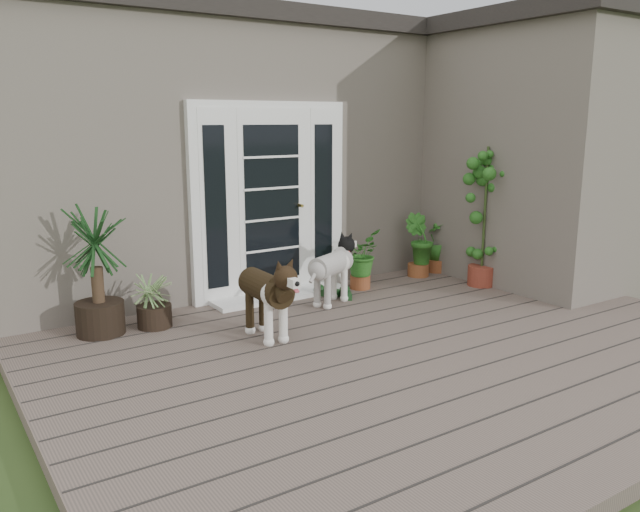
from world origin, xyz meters
TOP-DOWN VIEW (x-y plane):
  - deck at (0.00, 0.40)m, footprint 6.20×4.60m
  - house_main at (0.00, 4.65)m, footprint 7.40×4.00m
  - roof_main at (0.00, 4.65)m, footprint 7.60×4.20m
  - house_wing at (2.90, 1.50)m, footprint 1.60×2.40m
  - roof_wing at (2.90, 1.50)m, footprint 1.80×2.60m
  - door_unit at (-0.20, 2.60)m, footprint 1.90×0.14m
  - door_step at (-0.20, 2.40)m, footprint 1.60×0.40m
  - brindle_dog at (-0.98, 1.30)m, footprint 0.37×0.84m
  - white_dog at (0.13, 1.88)m, footprint 0.83×0.62m
  - spider_plant at (-1.73, 2.17)m, footprint 0.67×0.67m
  - yucca at (-2.21, 2.25)m, footprint 0.93×0.93m
  - herb_a at (0.78, 2.22)m, footprint 0.68×0.68m
  - herb_b at (1.76, 2.29)m, footprint 0.55×0.55m
  - herb_c at (2.14, 2.37)m, footprint 0.48×0.48m
  - sapling at (2.08, 1.53)m, footprint 0.60×0.60m
  - clog_left at (0.28, 2.17)m, footprint 0.30×0.37m
  - clog_right at (0.41, 1.99)m, footprint 0.28×0.35m

SIDE VIEW (x-z plane):
  - deck at x=0.00m, z-range 0.00..0.12m
  - door_step at x=-0.20m, z-range 0.12..0.17m
  - clog_right at x=0.41m, z-range 0.12..0.22m
  - clog_left at x=0.28m, z-range 0.12..0.22m
  - herb_c at x=2.14m, z-range 0.12..0.66m
  - spider_plant at x=-1.73m, z-range 0.12..0.70m
  - herb_b at x=1.76m, z-range 0.12..0.70m
  - herb_a at x=0.78m, z-range 0.12..0.74m
  - white_dog at x=0.13m, z-range 0.12..0.76m
  - brindle_dog at x=-0.98m, z-range 0.12..0.81m
  - yucca at x=-2.21m, z-range 0.12..1.33m
  - sapling at x=2.08m, z-range 0.12..1.83m
  - door_unit at x=-0.20m, z-range 0.12..2.27m
  - house_main at x=0.00m, z-range 0.00..3.10m
  - house_wing at x=2.90m, z-range 0.00..3.10m
  - roof_main at x=0.00m, z-range 3.10..3.30m
  - roof_wing at x=2.90m, z-range 3.10..3.30m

